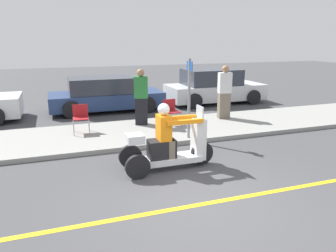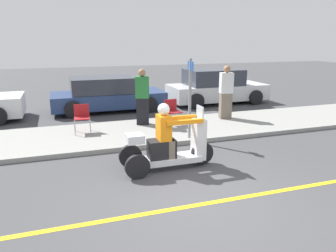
# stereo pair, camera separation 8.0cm
# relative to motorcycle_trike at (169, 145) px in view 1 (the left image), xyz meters

# --- Properties ---
(ground_plane) EXTENTS (60.00, 60.00, 0.00)m
(ground_plane) POSITION_rel_motorcycle_trike_xyz_m (0.05, -1.77, -0.54)
(ground_plane) COLOR #424244
(lane_stripe) EXTENTS (24.00, 0.12, 0.01)m
(lane_stripe) POSITION_rel_motorcycle_trike_xyz_m (-0.02, -1.77, -0.53)
(lane_stripe) COLOR gold
(lane_stripe) RESTS_ON ground
(sidewalk_strip) EXTENTS (28.00, 2.80, 0.12)m
(sidewalk_strip) POSITION_rel_motorcycle_trike_xyz_m (0.05, 2.83, -0.48)
(sidewalk_strip) COLOR gray
(sidewalk_strip) RESTS_ON ground
(motorcycle_trike) EXTENTS (2.14, 0.77, 1.50)m
(motorcycle_trike) POSITION_rel_motorcycle_trike_xyz_m (0.00, 0.00, 0.00)
(motorcycle_trike) COLOR black
(motorcycle_trike) RESTS_ON ground
(spectator_end_of_line) EXTENTS (0.47, 0.32, 1.83)m
(spectator_end_of_line) POSITION_rel_motorcycle_trike_xyz_m (3.25, 3.44, 0.46)
(spectator_end_of_line) COLOR #726656
(spectator_end_of_line) RESTS_ON sidewalk_strip
(spectator_near_curb) EXTENTS (0.48, 0.38, 1.79)m
(spectator_near_curb) POSITION_rel_motorcycle_trike_xyz_m (0.31, 3.54, 0.44)
(spectator_near_curb) COLOR black
(spectator_near_curb) RESTS_ON sidewalk_strip
(folding_chair_set_back) EXTENTS (0.52, 0.52, 0.82)m
(folding_chair_set_back) POSITION_rel_motorcycle_trike_xyz_m (1.19, 3.17, 0.09)
(folding_chair_set_back) COLOR #A5A8AD
(folding_chair_set_back) RESTS_ON sidewalk_strip
(folding_chair_curbside) EXTENTS (0.49, 0.49, 0.82)m
(folding_chair_curbside) POSITION_rel_motorcycle_trike_xyz_m (-1.62, 3.23, 0.09)
(folding_chair_curbside) COLOR #A5A8AD
(folding_chair_curbside) RESTS_ON sidewalk_strip
(parked_car_lot_center) EXTENTS (4.42, 2.08, 1.35)m
(parked_car_lot_center) POSITION_rel_motorcycle_trike_xyz_m (-0.40, 6.58, 0.11)
(parked_car_lot_center) COLOR navy
(parked_car_lot_center) RESTS_ON ground
(parked_car_lot_left) EXTENTS (4.34, 2.06, 1.51)m
(parked_car_lot_left) POSITION_rel_motorcycle_trike_xyz_m (4.50, 6.65, 0.18)
(parked_car_lot_left) COLOR silver
(parked_car_lot_left) RESTS_ON ground
(street_sign) EXTENTS (0.08, 0.36, 2.20)m
(street_sign) POSITION_rel_motorcycle_trike_xyz_m (1.18, 1.68, 0.78)
(street_sign) COLOR gray
(street_sign) RESTS_ON sidewalk_strip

